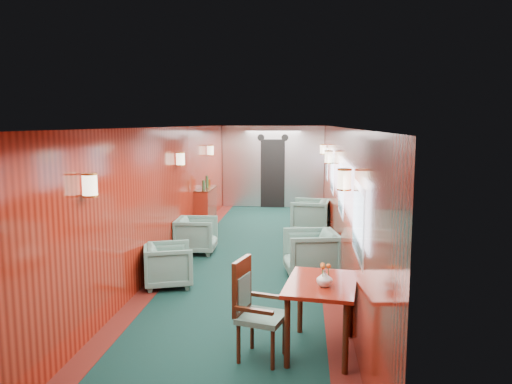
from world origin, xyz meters
TOP-DOWN VIEW (x-y plane):
  - room at (0.00, 0.00)m, footprint 12.00×12.10m
  - bulkhead at (0.00, 5.91)m, footprint 2.98×0.17m
  - windows_right at (1.49, 0.25)m, footprint 0.02×8.60m
  - wall_sconces at (0.00, 0.57)m, footprint 2.97×7.97m
  - dining_table at (1.12, -3.48)m, footprint 0.86×1.13m
  - side_chair at (0.40, -3.69)m, footprint 0.58×0.60m
  - credenza at (-1.34, 2.50)m, footprint 0.34×1.10m
  - flower_vase at (1.15, -3.62)m, footprint 0.19×0.19m
  - armchair_left_near at (-1.12, -1.48)m, footprint 0.90×0.88m
  - armchair_left_far at (-1.12, 0.50)m, footprint 0.77×0.75m
  - armchair_right_near at (1.04, -0.78)m, footprint 0.96×0.94m
  - armchair_right_far at (1.06, 2.53)m, footprint 0.92×0.90m

SIDE VIEW (x-z plane):
  - armchair_left_near at x=-1.12m, z-range 0.00..0.65m
  - armchair_left_far at x=-1.12m, z-range 0.00..0.68m
  - armchair_right_near at x=1.04m, z-range 0.00..0.75m
  - armchair_right_far at x=1.06m, z-range 0.00..0.76m
  - credenza at x=-1.34m, z-range -0.13..1.13m
  - side_chair at x=0.40m, z-range 0.04..1.11m
  - dining_table at x=1.12m, z-range 0.26..1.04m
  - flower_vase at x=1.15m, z-range 0.78..0.95m
  - bulkhead at x=0.00m, z-range -0.01..2.38m
  - windows_right at x=1.49m, z-range 1.05..1.85m
  - room at x=0.00m, z-range 0.43..2.83m
  - wall_sconces at x=0.00m, z-range 1.66..1.91m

